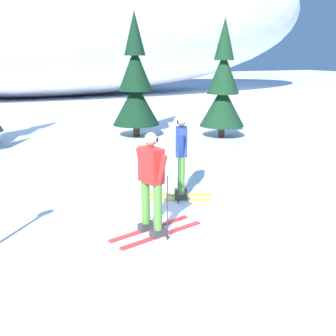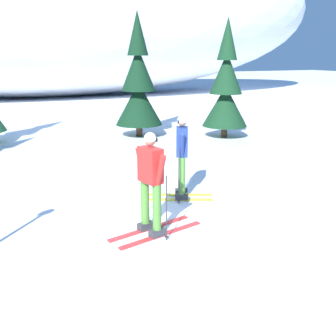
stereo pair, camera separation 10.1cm
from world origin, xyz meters
The scene contains 5 objects.
ground_plane centered at (0.00, 0.00, 0.00)m, with size 120.00×120.00×0.00m, color white.
skier_red_jacket centered at (-0.51, -0.52, 0.97)m, with size 1.79×0.87×1.82m.
skier_navy_jacket centered at (0.77, 0.94, 0.97)m, with size 1.60×1.05×1.84m.
pine_tree_right centered at (2.34, 7.91, 1.94)m, with size 1.79×1.79×4.64m.
pine_tree_far_right centered at (5.26, 6.40, 1.84)m, with size 1.70×1.70×4.39m.
Camera 2 is at (-2.90, -6.60, 3.06)m, focal length 42.85 mm.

